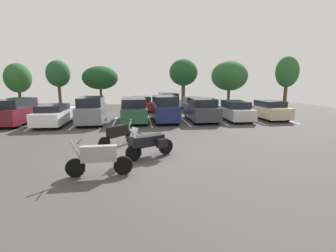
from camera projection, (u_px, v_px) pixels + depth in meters
ground at (141, 156)px, 10.63m from camera, size 44.00×44.00×0.10m
motorcycle_touring at (149, 143)px, 10.15m from camera, size 2.03×1.32×1.36m
motorcycle_second at (99, 158)px, 8.25m from camera, size 2.20×0.62×1.28m
motorcycle_third at (118, 134)px, 11.94m from camera, size 1.68×1.66×1.24m
parking_stripes at (132, 122)px, 18.78m from camera, size 24.29×4.99×0.01m
car_maroon at (18, 111)px, 17.78m from camera, size 2.16×4.94×1.84m
car_white at (55, 114)px, 17.56m from camera, size 1.92×4.90×1.47m
car_grey at (92, 110)px, 17.95m from camera, size 1.87×4.35×1.94m
car_green at (134, 110)px, 18.64m from camera, size 1.90×4.71×1.82m
car_navy at (164, 108)px, 18.88m from camera, size 1.84×4.75×1.98m
car_charcoal at (201, 110)px, 19.09m from camera, size 1.93×4.38×1.76m
car_silver at (234, 111)px, 19.60m from camera, size 1.90×4.74×1.52m
car_champagne at (268, 110)px, 20.04m from camera, size 2.01×4.28×1.50m
car_far_red at (141, 104)px, 25.31m from camera, size 2.07×4.36×1.48m
car_far_tan at (168, 102)px, 25.28m from camera, size 1.89×4.75×1.85m
car_far_blue at (193, 104)px, 25.82m from camera, size 2.06×4.97×1.37m
tree_far_left at (229, 76)px, 31.19m from camera, size 4.53×4.53×5.42m
tree_far_right at (100, 78)px, 28.14m from camera, size 4.00×4.00×4.65m
tree_right at (183, 73)px, 29.73m from camera, size 3.39×3.39×5.54m
tree_left at (58, 74)px, 27.77m from camera, size 2.60×2.60×5.27m
tree_center_right at (287, 72)px, 29.55m from camera, size 2.66×2.66×5.88m
tree_center_left at (18, 78)px, 28.07m from camera, size 2.88×2.88×4.98m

